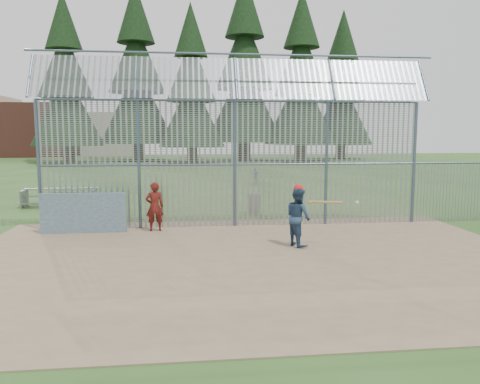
{
  "coord_description": "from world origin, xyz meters",
  "views": [
    {
      "loc": [
        -1.49,
        -11.29,
        2.95
      ],
      "look_at": [
        0.0,
        2.0,
        1.3
      ],
      "focal_mm": 35.0,
      "sensor_mm": 36.0,
      "label": 1
    }
  ],
  "objects": [
    {
      "name": "bleacher",
      "position": [
        -6.74,
        8.45,
        0.41
      ],
      "size": [
        3.0,
        0.95,
        0.72
      ],
      "color": "slate",
      "rests_on": "ground"
    },
    {
      "name": "dirt_infield",
      "position": [
        0.0,
        -0.5,
        0.01
      ],
      "size": [
        14.0,
        10.0,
        0.02
      ],
      "primitive_type": "cube",
      "color": "#756047",
      "rests_on": "ground"
    },
    {
      "name": "dugout_wall",
      "position": [
        -4.6,
        2.9,
        0.62
      ],
      "size": [
        2.5,
        0.12,
        1.2
      ],
      "primitive_type": "cube",
      "color": "#38566B",
      "rests_on": "dirt_infield"
    },
    {
      "name": "bg_kid_seated",
      "position": [
        2.5,
        16.13,
        0.49
      ],
      "size": [
        0.62,
        0.41,
        0.98
      ],
      "primitive_type": "imported",
      "rotation": [
        0.0,
        0.0,
        2.81
      ],
      "color": "slate",
      "rests_on": "ground"
    },
    {
      "name": "backstop_fence",
      "position": [
        1.81,
        3.43,
        2.36
      ],
      "size": [
        20.09,
        0.81,
        5.3
      ],
      "color": "#47566B",
      "rests_on": "ground"
    },
    {
      "name": "ground",
      "position": [
        0.0,
        0.0,
        0.0
      ],
      "size": [
        120.0,
        120.0,
        0.0
      ],
      "primitive_type": "plane",
      "color": "#2D511E",
      "rests_on": "ground"
    },
    {
      "name": "batter",
      "position": [
        1.39,
        0.6,
        0.79
      ],
      "size": [
        0.81,
        0.9,
        1.54
      ],
      "primitive_type": "imported",
      "rotation": [
        0.0,
        0.0,
        1.92
      ],
      "color": "navy",
      "rests_on": "dirt_infield"
    },
    {
      "name": "onlooker",
      "position": [
        -2.51,
        2.96,
        0.77
      ],
      "size": [
        0.59,
        0.43,
        1.49
      ],
      "primitive_type": "imported",
      "rotation": [
        0.0,
        0.0,
        3.29
      ],
      "color": "maroon",
      "rests_on": "dirt_infield"
    },
    {
      "name": "trash_can",
      "position": [
        0.93,
        5.71,
        0.38
      ],
      "size": [
        0.56,
        0.56,
        0.82
      ],
      "color": "#92959A",
      "rests_on": "ground"
    },
    {
      "name": "conifer_row",
      "position": [
        1.93,
        41.51,
        10.83
      ],
      "size": [
        38.48,
        12.26,
        20.2
      ],
      "color": "#332319",
      "rests_on": "ground"
    },
    {
      "name": "batting_gear",
      "position": [
        1.58,
        0.58,
        1.45
      ],
      "size": [
        1.8,
        0.42,
        0.57
      ],
      "color": "red",
      "rests_on": "ground"
    },
    {
      "name": "distant_buildings",
      "position": [
        -23.18,
        56.49,
        3.6
      ],
      "size": [
        26.5,
        10.5,
        8.0
      ],
      "color": "brown",
      "rests_on": "ground"
    }
  ]
}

